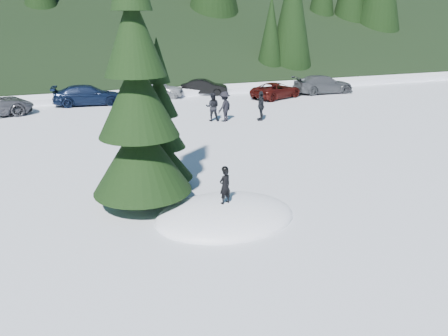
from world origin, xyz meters
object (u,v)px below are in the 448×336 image
object	(u,v)px
spruce_tall	(138,107)
car_7	(323,84)
spruce_short	(161,132)
adult_1	(261,106)
adult_0	(213,107)
adult_2	(225,107)
child_skier	(225,186)
car_3	(88,95)
car_6	(276,90)
car_4	(157,89)
car_5	(205,87)

from	to	relation	value
spruce_tall	car_7	size ratio (longest dim) A/B	1.68
spruce_short	adult_1	size ratio (longest dim) A/B	3.01
adult_0	car_7	distance (m)	13.76
adult_2	car_7	distance (m)	13.39
child_skier	car_3	size ratio (longest dim) A/B	0.23
car_3	car_7	xyz separation A→B (m)	(18.72, -1.73, 0.03)
adult_0	car_7	size ratio (longest dim) A/B	0.34
adult_0	adult_1	world-z (taller)	adult_1
adult_1	car_6	world-z (taller)	adult_1
car_4	car_5	xyz separation A→B (m)	(3.97, -0.05, -0.09)
adult_1	car_3	world-z (taller)	adult_1
car_5	car_7	xyz separation A→B (m)	(9.46, -2.92, 0.12)
car_3	car_4	distance (m)	5.43
adult_1	car_7	world-z (taller)	adult_1
car_3	car_5	xyz separation A→B (m)	(9.25, 1.19, -0.09)
car_4	adult_1	bearing A→B (deg)	-138.64
child_skier	car_7	size ratio (longest dim) A/B	0.22
adult_0	adult_1	distance (m)	2.94
child_skier	adult_2	distance (m)	13.57
car_7	car_3	bearing A→B (deg)	87.07
spruce_tall	child_skier	bearing A→B (deg)	-39.78
adult_2	adult_0	bearing A→B (deg)	-66.89
child_skier	adult_2	size ratio (longest dim) A/B	0.63
child_skier	spruce_short	bearing A→B (deg)	-88.25
adult_0	car_3	size ratio (longest dim) A/B	0.35
child_skier	adult_1	size ratio (longest dim) A/B	0.64
adult_0	car_7	world-z (taller)	adult_0
car_3	car_4	bearing A→B (deg)	-70.53
spruce_tall	spruce_short	size ratio (longest dim) A/B	1.60
spruce_tall	child_skier	size ratio (longest dim) A/B	7.53
adult_1	car_3	bearing A→B (deg)	-119.06
spruce_short	car_5	xyz separation A→B (m)	(8.23, 19.13, -1.48)
adult_2	car_7	world-z (taller)	adult_2
adult_1	car_6	size ratio (longest dim) A/B	0.41
car_3	adult_2	bearing A→B (deg)	-133.56
spruce_short	car_5	size ratio (longest dim) A/B	1.43
car_3	car_5	bearing A→B (deg)	-76.35
car_4	car_3	bearing A→B (deg)	123.01
adult_1	car_4	bearing A→B (deg)	-143.42
adult_1	car_3	distance (m)	13.03
car_5	car_6	bearing A→B (deg)	-103.42
spruce_short	adult_2	xyz separation A→B (m)	(6.15, 9.41, -1.20)
child_skier	car_5	distance (m)	23.43
car_6	adult_2	bearing A→B (deg)	110.13
car_3	car_4	xyz separation A→B (m)	(5.29, 1.23, -0.00)
adult_0	car_7	xyz separation A→B (m)	(12.17, 6.42, -0.12)
spruce_tall	adult_0	distance (m)	13.18
spruce_short	car_5	world-z (taller)	spruce_short
adult_0	car_6	world-z (taller)	adult_0
car_5	spruce_short	bearing A→B (deg)	-179.09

